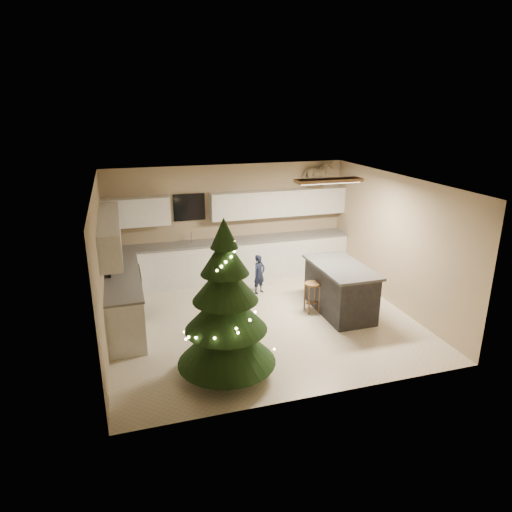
# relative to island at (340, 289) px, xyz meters

# --- Properties ---
(ground_plane) EXTENTS (5.50, 5.50, 0.00)m
(ground_plane) POSITION_rel_island_xyz_m (-1.55, 0.11, -0.48)
(ground_plane) COLOR beige
(room_shell) EXTENTS (5.52, 5.02, 2.61)m
(room_shell) POSITION_rel_island_xyz_m (-1.53, 0.11, 1.27)
(room_shell) COLOR tan
(room_shell) RESTS_ON ground_plane
(cabinetry) EXTENTS (5.50, 3.20, 2.00)m
(cabinetry) POSITION_rel_island_xyz_m (-2.46, 1.76, 0.28)
(cabinetry) COLOR white
(cabinetry) RESTS_ON ground_plane
(island) EXTENTS (0.90, 1.70, 0.95)m
(island) POSITION_rel_island_xyz_m (0.00, 0.00, 0.00)
(island) COLOR black
(island) RESTS_ON ground_plane
(bar_stool) EXTENTS (0.31, 0.31, 0.59)m
(bar_stool) POSITION_rel_island_xyz_m (-0.50, 0.16, -0.03)
(bar_stool) COLOR brown
(bar_stool) RESTS_ON ground_plane
(christmas_tree) EXTENTS (1.52, 1.46, 2.42)m
(christmas_tree) POSITION_rel_island_xyz_m (-2.60, -1.49, 0.52)
(christmas_tree) COLOR #3F2816
(christmas_tree) RESTS_ON ground_plane
(toddler) EXTENTS (0.37, 0.33, 0.85)m
(toddler) POSITION_rel_island_xyz_m (-1.21, 1.34, -0.05)
(toddler) COLOR black
(toddler) RESTS_ON ground_plane
(rocking_horse) EXTENTS (0.71, 0.36, 0.61)m
(rocking_horse) POSITION_rel_island_xyz_m (0.53, 2.43, 1.84)
(rocking_horse) COLOR brown
(rocking_horse) RESTS_ON cabinetry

